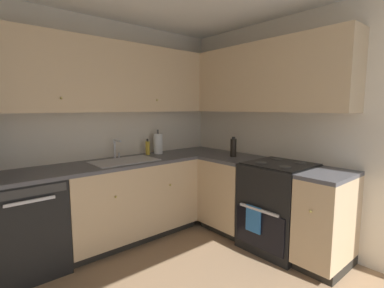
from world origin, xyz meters
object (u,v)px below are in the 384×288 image
dishwasher (25,226)px  paper_towel_roll (158,144)px  oil_bottle (233,148)px  soap_bottle (148,148)px  oven_range (279,205)px

dishwasher → paper_towel_roll: size_ratio=2.74×
dishwasher → oil_bottle: size_ratio=3.65×
soap_bottle → paper_towel_roll: (0.14, -0.02, 0.04)m
soap_bottle → oil_bottle: bearing=-48.4°
oil_bottle → paper_towel_roll: bearing=126.0°
dishwasher → soap_bottle: bearing=7.5°
dishwasher → soap_bottle: (1.38, 0.18, 0.54)m
soap_bottle → oil_bottle: oil_bottle is taller
soap_bottle → dishwasher: bearing=-172.5°
oven_range → oil_bottle: bearing=91.7°
oven_range → soap_bottle: 1.64m
dishwasher → soap_bottle: size_ratio=4.39×
dishwasher → paper_towel_roll: paper_towel_roll is taller
dishwasher → paper_towel_roll: bearing=6.0°
dishwasher → soap_bottle: 1.49m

